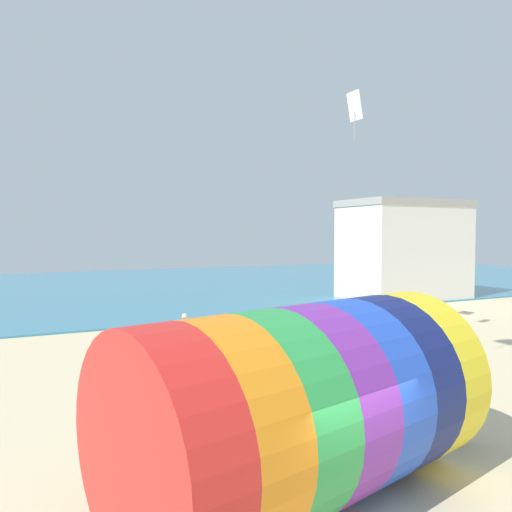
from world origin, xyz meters
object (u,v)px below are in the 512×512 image
Objects in this scene: giant_inflatable_tube at (304,404)px; kite_handler at (458,407)px; kite_white_diamond at (355,107)px; bystander_near_water at (185,335)px.

giant_inflatable_tube reaches higher than kite_handler.
giant_inflatable_tube is 16.48m from kite_white_diamond.
bystander_near_water is at bearing 108.50° from kite_handler.
giant_inflatable_tube is at bearing -96.24° from bystander_near_water.
kite_white_diamond reaches higher than bystander_near_water.
kite_white_diamond is at bearing 66.62° from kite_handler.
bystander_near_water is (-3.49, 10.43, 0.09)m from kite_handler.
kite_white_diamond is (4.30, 9.96, 9.78)m from kite_handler.
kite_handler is 0.92× the size of bystander_near_water.
kite_handler is 11.00m from bystander_near_water.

